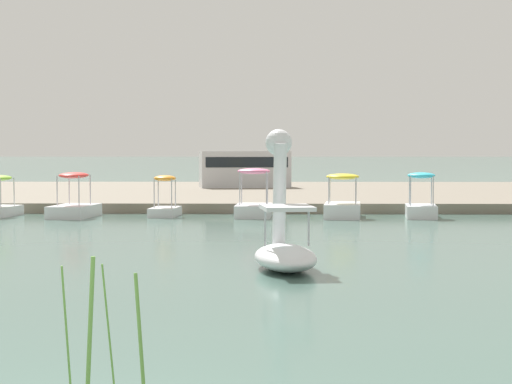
# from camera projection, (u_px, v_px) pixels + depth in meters

# --- Properties ---
(shore_bank_far) EXTENTS (134.19, 21.10, 0.36)m
(shore_bank_far) POSITION_uv_depth(u_px,v_px,m) (232.00, 194.00, 42.97)
(shore_bank_far) COLOR slate
(shore_bank_far) RESTS_ON ground_plane
(swan_boat) EXTENTS (1.46, 2.64, 2.69)m
(swan_boat) POSITION_uv_depth(u_px,v_px,m) (284.00, 238.00, 17.57)
(swan_boat) COLOR white
(swan_boat) RESTS_ON ground_plane
(pedal_boat_cyan) EXTENTS (1.18, 2.01, 1.51)m
(pedal_boat_cyan) POSITION_uv_depth(u_px,v_px,m) (421.00, 204.00, 30.65)
(pedal_boat_cyan) COLOR white
(pedal_boat_cyan) RESTS_ON ground_plane
(pedal_boat_yellow) EXTENTS (1.39, 2.30, 1.47)m
(pedal_boat_yellow) POSITION_uv_depth(u_px,v_px,m) (343.00, 205.00, 30.67)
(pedal_boat_yellow) COLOR white
(pedal_boat_yellow) RESTS_ON ground_plane
(pedal_boat_pink) EXTENTS (1.27, 2.23, 1.64)m
(pedal_boat_pink) POSITION_uv_depth(u_px,v_px,m) (254.00, 204.00, 31.03)
(pedal_boat_pink) COLOR white
(pedal_boat_pink) RESTS_ON ground_plane
(pedal_boat_orange) EXTENTS (1.01, 1.78, 1.40)m
(pedal_boat_orange) POSITION_uv_depth(u_px,v_px,m) (165.00, 204.00, 31.27)
(pedal_boat_orange) COLOR white
(pedal_boat_orange) RESTS_ON ground_plane
(pedal_boat_red) EXTENTS (1.49, 2.40, 1.51)m
(pedal_boat_red) POSITION_uv_depth(u_px,v_px,m) (74.00, 204.00, 30.83)
(pedal_boat_red) COLOR white
(pedal_boat_red) RESTS_ON ground_plane
(parked_van) EXTENTS (4.66, 2.54, 1.81)m
(parked_van) POSITION_uv_depth(u_px,v_px,m) (245.00, 168.00, 45.90)
(parked_van) COLOR silver
(parked_van) RESTS_ON shore_bank_far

